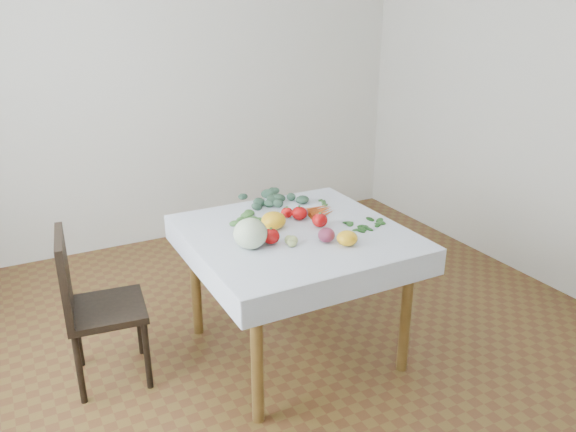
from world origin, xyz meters
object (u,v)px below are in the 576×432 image
cabbage (250,234)px  carrot_bunch (322,211)px  heirloom_back (274,220)px  chair (89,299)px  table (295,248)px

cabbage → carrot_bunch: 0.63m
heirloom_back → carrot_bunch: bearing=12.7°
chair → carrot_bunch: (1.34, -0.08, 0.28)m
chair → carrot_bunch: size_ratio=4.37×
carrot_bunch → heirloom_back: bearing=-167.3°
table → carrot_bunch: 0.33m
table → cabbage: cabbage is taller
chair → heirloom_back: chair is taller
table → chair: chair is taller
chair → table: bearing=-13.0°
heirloom_back → carrot_bunch: heirloom_back is taller
chair → heirloom_back: bearing=-9.2°
heirloom_back → carrot_bunch: 0.36m
chair → cabbage: bearing=-23.6°
cabbage → carrot_bunch: (0.57, 0.25, -0.06)m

